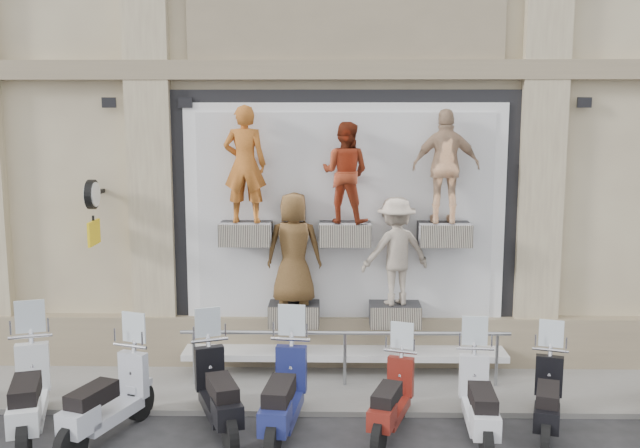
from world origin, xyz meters
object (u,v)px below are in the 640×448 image
at_px(scooter_e, 283,379).
at_px(scooter_h, 548,384).
at_px(scooter_d, 218,377).
at_px(scooter_f, 392,385).
at_px(scooter_g, 480,386).
at_px(scooter_b, 28,377).
at_px(scooter_c, 106,384).
at_px(clock_sign_bracket, 93,204).
at_px(guard_rail, 345,361).

bearing_deg(scooter_e, scooter_h, 8.97).
height_order(scooter_d, scooter_e, scooter_e).
bearing_deg(scooter_h, scooter_f, -161.88).
bearing_deg(scooter_g, scooter_b, -176.19).
bearing_deg(scooter_c, scooter_d, 31.12).
bearing_deg(scooter_d, scooter_g, -24.20).
xyz_separation_m(clock_sign_bracket, scooter_e, (3.08, -2.13, -1.99)).
bearing_deg(scooter_e, scooter_g, 5.56).
xyz_separation_m(scooter_e, scooter_h, (3.44, 0.14, -0.10)).
bearing_deg(scooter_c, scooter_g, 21.00).
xyz_separation_m(clock_sign_bracket, scooter_c, (0.82, -2.24, -2.03)).
relative_size(scooter_e, scooter_h, 1.15).
bearing_deg(scooter_g, clock_sign_bracket, 162.20).
xyz_separation_m(guard_rail, scooter_h, (2.62, -1.52, 0.24)).
height_order(scooter_c, scooter_h, scooter_c).
bearing_deg(clock_sign_bracket, guard_rail, -6.84).
xyz_separation_m(scooter_d, scooter_h, (4.31, -0.02, -0.07)).
height_order(clock_sign_bracket, scooter_f, clock_sign_bracket).
bearing_deg(scooter_f, scooter_b, -158.77).
height_order(scooter_d, scooter_f, scooter_d).
xyz_separation_m(guard_rail, scooter_c, (-3.08, -1.77, 0.31)).
bearing_deg(scooter_h, scooter_c, -159.66).
bearing_deg(scooter_g, scooter_f, 174.33).
relative_size(scooter_g, scooter_h, 1.06).
height_order(guard_rail, scooter_c, scooter_c).
relative_size(clock_sign_bracket, scooter_d, 0.54).
xyz_separation_m(scooter_d, scooter_e, (0.87, -0.16, 0.04)).
relative_size(clock_sign_bracket, scooter_g, 0.55).
relative_size(scooter_c, scooter_g, 1.04).
bearing_deg(scooter_f, scooter_c, -157.62).
bearing_deg(scooter_c, guard_rail, 50.12).
xyz_separation_m(guard_rail, scooter_g, (1.69, -1.71, 0.28)).
relative_size(scooter_e, scooter_g, 1.08).
height_order(guard_rail, scooter_g, scooter_g).
relative_size(scooter_f, scooter_g, 0.92).
distance_m(clock_sign_bracket, scooter_e, 4.24).
distance_m(scooter_b, scooter_d, 2.42).
bearing_deg(guard_rail, scooter_e, -116.27).
height_order(clock_sign_bracket, scooter_g, clock_sign_bracket).
distance_m(scooter_f, scooter_h, 2.04).
height_order(scooter_d, scooter_g, scooter_d).
bearing_deg(scooter_b, scooter_f, -14.86).
distance_m(scooter_e, scooter_g, 2.51).
height_order(scooter_b, scooter_f, scooter_b).
xyz_separation_m(scooter_c, scooter_h, (5.70, 0.25, -0.07)).
relative_size(scooter_c, scooter_e, 0.96).
bearing_deg(guard_rail, scooter_f, -69.12).
bearing_deg(scooter_g, scooter_d, -180.00).
relative_size(scooter_d, scooter_f, 1.12).
bearing_deg(scooter_d, scooter_f, -21.42).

